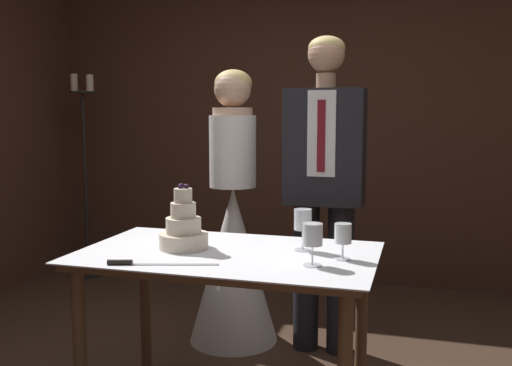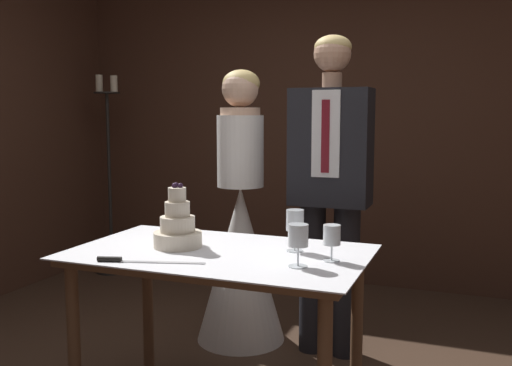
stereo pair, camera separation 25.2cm
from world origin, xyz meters
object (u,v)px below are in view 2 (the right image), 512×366
(cake_knife, at_px, (130,260))
(groom, at_px, (330,178))
(wine_glass_middle, at_px, (295,221))
(bride, at_px, (241,242))
(wine_glass_far, at_px, (332,236))
(cake_table, at_px, (219,273))
(tiered_cake, at_px, (178,228))
(wine_glass_near, at_px, (298,237))
(candle_stand, at_px, (109,180))

(cake_knife, relative_size, groom, 0.24)
(wine_glass_middle, height_order, bride, bride)
(wine_glass_middle, relative_size, groom, 0.10)
(cake_knife, height_order, wine_glass_far, wine_glass_far)
(cake_table, height_order, wine_glass_far, wine_glass_far)
(bride, bearing_deg, groom, -0.07)
(bride, relative_size, groom, 0.91)
(tiered_cake, height_order, groom, groom)
(wine_glass_middle, relative_size, wine_glass_far, 1.22)
(wine_glass_near, bearing_deg, tiered_cake, 168.11)
(cake_knife, distance_m, bride, 1.22)
(cake_knife, bearing_deg, wine_glass_middle, 20.09)
(tiered_cake, xyz_separation_m, wine_glass_near, (0.61, -0.13, 0.03))
(groom, distance_m, candle_stand, 2.44)
(bride, bearing_deg, candle_stand, 149.08)
(tiered_cake, bearing_deg, candle_stand, 132.39)
(wine_glass_far, bearing_deg, tiered_cake, -179.59)
(groom, bearing_deg, wine_glass_middle, -87.44)
(cake_knife, bearing_deg, bride, 74.31)
(cake_table, bearing_deg, bride, 106.97)
(groom, bearing_deg, candle_stand, 155.80)
(groom, bearing_deg, tiered_cake, -118.59)
(wine_glass_far, height_order, candle_stand, candle_stand)
(wine_glass_far, distance_m, groom, 0.93)
(bride, xyz_separation_m, groom, (0.55, -0.00, 0.42))
(cake_table, distance_m, candle_stand, 2.72)
(cake_knife, bearing_deg, cake_table, 32.34)
(cake_table, distance_m, wine_glass_near, 0.47)
(cake_knife, distance_m, candle_stand, 2.76)
(wine_glass_far, bearing_deg, wine_glass_middle, 150.43)
(cake_knife, height_order, wine_glass_middle, wine_glass_middle)
(cake_table, xyz_separation_m, wine_glass_near, (0.40, -0.12, 0.22))
(tiered_cake, bearing_deg, wine_glass_far, 0.41)
(cake_knife, height_order, candle_stand, candle_stand)
(cake_knife, height_order, bride, bride)
(candle_stand, bearing_deg, groom, -24.20)
(groom, bearing_deg, cake_knife, -114.08)
(wine_glass_middle, relative_size, bride, 0.11)
(cake_table, height_order, cake_knife, cake_knife)
(cake_table, xyz_separation_m, groom, (0.28, 0.91, 0.34))
(wine_glass_far, xyz_separation_m, bride, (-0.78, 0.89, -0.28))
(tiered_cake, relative_size, wine_glass_middle, 1.59)
(bride, height_order, candle_stand, candle_stand)
(cake_knife, relative_size, wine_glass_near, 2.53)
(tiered_cake, height_order, wine_glass_middle, tiered_cake)
(cake_table, relative_size, cake_knife, 2.99)
(wine_glass_far, xyz_separation_m, candle_stand, (-2.44, 1.88, -0.08))
(tiered_cake, distance_m, wine_glass_near, 0.63)
(cake_knife, bearing_deg, groom, 49.51)
(bride, bearing_deg, wine_glass_near, -56.52)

